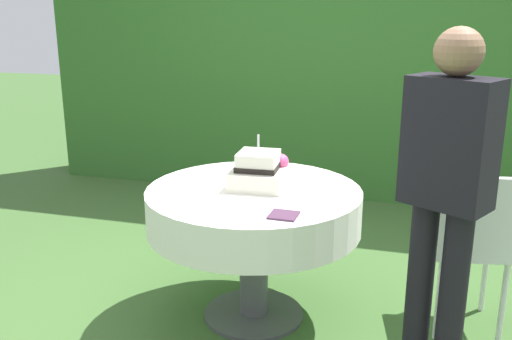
{
  "coord_description": "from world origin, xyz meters",
  "views": [
    {
      "loc": [
        0.8,
        -2.74,
        1.67
      ],
      "look_at": [
        0.01,
        0.02,
        0.85
      ],
      "focal_mm": 39.93,
      "sensor_mm": 36.0,
      "label": 1
    }
  ],
  "objects_px": {
    "cake_table": "(254,211)",
    "wedding_cake": "(259,171)",
    "garden_chair": "(473,237)",
    "standing_person": "(446,188)",
    "serving_plate_far": "(268,170)",
    "napkin_stack": "(284,215)",
    "serving_plate_near": "(302,172)"
  },
  "relations": [
    {
      "from": "serving_plate_near",
      "to": "garden_chair",
      "type": "height_order",
      "value": "garden_chair"
    },
    {
      "from": "cake_table",
      "to": "wedding_cake",
      "type": "distance_m",
      "value": 0.22
    },
    {
      "from": "cake_table",
      "to": "garden_chair",
      "type": "relative_size",
      "value": 1.28
    },
    {
      "from": "garden_chair",
      "to": "standing_person",
      "type": "height_order",
      "value": "standing_person"
    },
    {
      "from": "cake_table",
      "to": "standing_person",
      "type": "distance_m",
      "value": 1.03
    },
    {
      "from": "wedding_cake",
      "to": "serving_plate_near",
      "type": "height_order",
      "value": "wedding_cake"
    },
    {
      "from": "standing_person",
      "to": "serving_plate_far",
      "type": "bearing_deg",
      "value": 145.31
    },
    {
      "from": "garden_chair",
      "to": "cake_table",
      "type": "bearing_deg",
      "value": -172.49
    },
    {
      "from": "wedding_cake",
      "to": "serving_plate_far",
      "type": "relative_size",
      "value": 2.04
    },
    {
      "from": "wedding_cake",
      "to": "garden_chair",
      "type": "xyz_separation_m",
      "value": [
        1.1,
        0.1,
        -0.29
      ]
    },
    {
      "from": "cake_table",
      "to": "serving_plate_near",
      "type": "xyz_separation_m",
      "value": [
        0.18,
        0.37,
        0.13
      ]
    },
    {
      "from": "serving_plate_near",
      "to": "napkin_stack",
      "type": "xyz_separation_m",
      "value": [
        0.06,
        -0.71,
        -0.0
      ]
    },
    {
      "from": "serving_plate_far",
      "to": "napkin_stack",
      "type": "distance_m",
      "value": 0.76
    },
    {
      "from": "napkin_stack",
      "to": "wedding_cake",
      "type": "bearing_deg",
      "value": 119.84
    },
    {
      "from": "cake_table",
      "to": "napkin_stack",
      "type": "xyz_separation_m",
      "value": [
        0.24,
        -0.35,
        0.13
      ]
    },
    {
      "from": "cake_table",
      "to": "standing_person",
      "type": "relative_size",
      "value": 0.71
    },
    {
      "from": "serving_plate_far",
      "to": "serving_plate_near",
      "type": "bearing_deg",
      "value": 1.02
    },
    {
      "from": "cake_table",
      "to": "wedding_cake",
      "type": "bearing_deg",
      "value": 71.12
    },
    {
      "from": "wedding_cake",
      "to": "standing_person",
      "type": "distance_m",
      "value": 0.99
    },
    {
      "from": "napkin_stack",
      "to": "garden_chair",
      "type": "distance_m",
      "value": 1.03
    },
    {
      "from": "wedding_cake",
      "to": "serving_plate_far",
      "type": "height_order",
      "value": "wedding_cake"
    },
    {
      "from": "cake_table",
      "to": "wedding_cake",
      "type": "height_order",
      "value": "wedding_cake"
    },
    {
      "from": "cake_table",
      "to": "garden_chair",
      "type": "height_order",
      "value": "garden_chair"
    },
    {
      "from": "garden_chair",
      "to": "standing_person",
      "type": "xyz_separation_m",
      "value": [
        -0.18,
        -0.45,
        0.39
      ]
    },
    {
      "from": "serving_plate_far",
      "to": "garden_chair",
      "type": "xyz_separation_m",
      "value": [
        1.14,
        -0.22,
        -0.21
      ]
    },
    {
      "from": "wedding_cake",
      "to": "napkin_stack",
      "type": "height_order",
      "value": "wedding_cake"
    },
    {
      "from": "napkin_stack",
      "to": "serving_plate_near",
      "type": "bearing_deg",
      "value": 94.8
    },
    {
      "from": "cake_table",
      "to": "serving_plate_near",
      "type": "height_order",
      "value": "serving_plate_near"
    },
    {
      "from": "standing_person",
      "to": "cake_table",
      "type": "bearing_deg",
      "value": 162.34
    },
    {
      "from": "wedding_cake",
      "to": "garden_chair",
      "type": "distance_m",
      "value": 1.15
    },
    {
      "from": "serving_plate_near",
      "to": "napkin_stack",
      "type": "height_order",
      "value": "serving_plate_near"
    },
    {
      "from": "serving_plate_far",
      "to": "garden_chair",
      "type": "bearing_deg",
      "value": -10.71
    }
  ]
}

